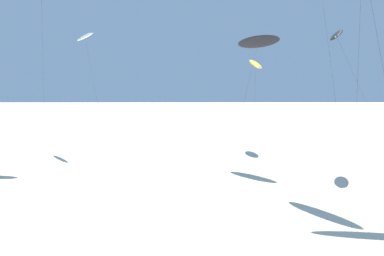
# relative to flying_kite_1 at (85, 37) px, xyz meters

# --- Properties ---
(flying_kite_1) EXTENTS (5.15, 5.69, 16.19)m
(flying_kite_1) POSITION_rel_flying_kite_1_xyz_m (0.00, 0.00, 0.00)
(flying_kite_1) COLOR white
(flying_kite_1) RESTS_ON ground
(flying_kite_3) EXTENTS (5.43, 12.16, 15.85)m
(flying_kite_3) POSITION_rel_flying_kite_1_xyz_m (30.59, -11.80, -0.75)
(flying_kite_3) COLOR black
(flying_kite_3) RESTS_ON ground
(flying_kite_5) EXTENTS (6.06, 6.01, 14.99)m
(flying_kite_5) POSITION_rel_flying_kite_1_xyz_m (22.17, -10.12, -1.38)
(flying_kite_5) COLOR black
(flying_kite_5) RESTS_ON ground
(flying_kite_7) EXTENTS (2.17, 11.44, 12.73)m
(flying_kite_7) POSITION_rel_flying_kite_1_xyz_m (23.60, 0.90, -3.70)
(flying_kite_7) COLOR yellow
(flying_kite_7) RESTS_ON ground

